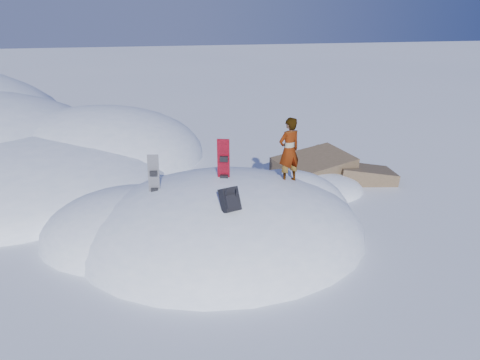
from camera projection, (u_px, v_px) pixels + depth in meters
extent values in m
plane|color=white|center=(224.00, 237.00, 11.51)|extent=(120.00, 120.00, 0.00)
ellipsoid|color=white|center=(224.00, 237.00, 11.51)|extent=(7.00, 6.00, 3.00)
ellipsoid|color=white|center=(132.00, 234.00, 11.62)|extent=(4.40, 4.00, 2.20)
ellipsoid|color=white|center=(284.00, 217.00, 12.60)|extent=(3.60, 3.20, 2.50)
ellipsoid|color=white|center=(11.00, 184.00, 14.90)|extent=(10.00, 9.00, 2.80)
ellipsoid|color=white|center=(97.00, 156.00, 17.69)|extent=(8.00, 8.00, 3.60)
ellipsoid|color=white|center=(21.00, 194.00, 14.08)|extent=(6.00, 5.00, 1.80)
cube|color=brown|center=(313.00, 176.00, 15.30)|extent=(2.82, 2.41, 1.62)
cube|color=brown|center=(363.00, 183.00, 15.32)|extent=(2.16, 1.80, 1.33)
cube|color=brown|center=(317.00, 166.00, 16.55)|extent=(2.08, 2.01, 1.10)
ellipsoid|color=white|center=(312.00, 191.00, 14.34)|extent=(3.20, 2.40, 1.00)
cube|color=red|center=(224.00, 171.00, 11.12)|extent=(0.30, 0.15, 1.56)
cube|color=black|center=(224.00, 159.00, 10.95)|extent=(0.21, 0.16, 0.13)
cube|color=black|center=(224.00, 178.00, 11.12)|extent=(0.21, 0.16, 0.13)
cube|color=black|center=(154.00, 184.00, 10.79)|extent=(0.28, 0.18, 1.38)
cube|color=black|center=(153.00, 173.00, 10.64)|extent=(0.18, 0.13, 0.12)
cube|color=black|center=(155.00, 190.00, 10.79)|extent=(0.18, 0.13, 0.12)
cube|color=black|center=(230.00, 200.00, 9.73)|extent=(0.47, 0.51, 0.56)
cube|color=black|center=(231.00, 201.00, 9.58)|extent=(0.30, 0.28, 0.30)
cylinder|color=black|center=(226.00, 196.00, 9.54)|extent=(0.04, 0.20, 0.37)
cylinder|color=black|center=(236.00, 196.00, 9.58)|extent=(0.04, 0.20, 0.37)
cube|color=black|center=(134.00, 283.00, 9.42)|extent=(0.68, 0.57, 0.16)
cube|color=black|center=(148.00, 274.00, 9.61)|extent=(0.37, 0.30, 0.11)
imported|color=slate|center=(289.00, 150.00, 11.30)|extent=(0.69, 0.57, 1.63)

